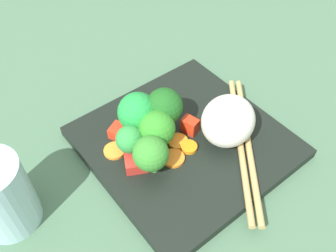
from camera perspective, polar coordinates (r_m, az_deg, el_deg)
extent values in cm
cube|color=#456A4E|center=(53.18, 2.54, -3.73)|extent=(110.00, 110.00, 2.00)
cube|color=black|center=(51.79, 2.60, -2.51)|extent=(26.25, 26.25, 1.56)
ellipsoid|color=white|center=(49.23, 9.25, 0.77)|extent=(8.76, 8.32, 6.97)
cylinder|color=#79B04D|center=(51.18, -4.92, 0.01)|extent=(2.35, 2.15, 2.70)
sphere|color=green|center=(49.10, -4.68, 2.12)|extent=(5.44, 5.44, 5.44)
cylinder|color=#529249|center=(48.73, -5.69, -3.90)|extent=(1.38, 1.72, 2.19)
sphere|color=#308C3E|center=(47.34, -5.91, -2.05)|extent=(3.68, 3.68, 3.68)
cylinder|color=#77AF5C|center=(49.68, -1.65, -2.33)|extent=(1.57, 1.66, 1.93)
sphere|color=#308726|center=(47.50, -1.74, -0.39)|extent=(4.85, 4.85, 4.85)
cylinder|color=#65B146|center=(47.23, -2.20, -6.11)|extent=(1.14, 1.07, 1.88)
sphere|color=#36862E|center=(45.33, -2.69, -4.26)|extent=(4.57, 4.57, 4.57)
cylinder|color=#75A34F|center=(51.40, -0.46, 0.82)|extent=(1.59, 1.75, 2.98)
sphere|color=#1B581C|center=(48.98, -0.58, 3.06)|extent=(4.99, 4.99, 4.99)
cylinder|color=orange|center=(50.62, 1.33, -2.20)|extent=(3.70, 3.70, 0.53)
cylinder|color=orange|center=(52.81, -2.93, 0.66)|extent=(3.39, 3.39, 0.72)
cylinder|color=orange|center=(48.76, 0.83, -4.98)|extent=(3.35, 3.35, 0.45)
cylinder|color=orange|center=(50.04, -8.26, -3.80)|extent=(3.81, 3.81, 0.43)
cylinder|color=orange|center=(54.07, -1.19, 2.04)|extent=(2.86, 2.86, 0.58)
cylinder|color=orange|center=(49.90, 3.26, -3.27)|extent=(2.82, 2.82, 0.57)
cube|color=red|center=(51.32, -7.42, -0.91)|extent=(3.29, 3.41, 1.58)
cube|color=red|center=(47.56, -4.75, -5.91)|extent=(3.66, 3.57, 1.68)
cube|color=red|center=(51.27, 3.41, 0.07)|extent=(2.18, 2.60, 2.32)
cube|color=red|center=(50.04, -5.64, -2.11)|extent=(3.20, 2.89, 1.88)
ellipsoid|color=tan|center=(51.11, -2.39, -0.62)|extent=(2.99, 3.12, 1.66)
cylinder|color=tan|center=(51.24, 12.27, -2.61)|extent=(15.65, 20.18, 0.84)
cylinder|color=tan|center=(51.04, 11.05, -2.60)|extent=(15.65, 20.18, 0.84)
cylinder|color=#ADD6DF|center=(45.88, -24.54, -9.77)|extent=(7.09, 7.09, 9.88)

